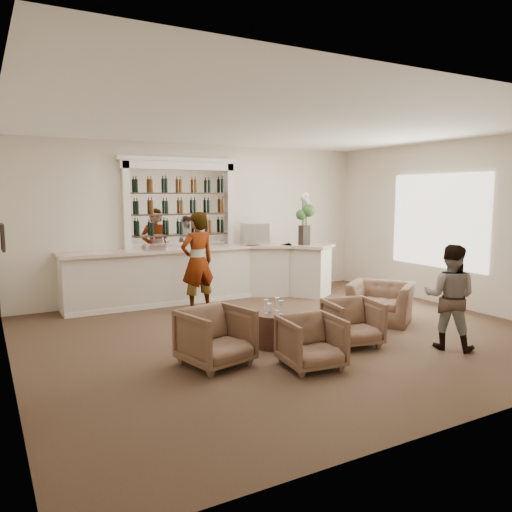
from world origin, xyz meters
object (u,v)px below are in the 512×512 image
at_px(sommelier, 197,262).
at_px(flower_vase, 305,216).
at_px(armchair_right, 353,322).
at_px(armchair_center, 311,342).
at_px(guest, 450,297).
at_px(armchair_left, 216,337).
at_px(cocktail_table, 274,329).
at_px(bar_counter, 204,274).
at_px(espresso_machine, 255,234).
at_px(armchair_far, 381,302).

bearing_deg(sommelier, flower_vase, 176.08).
bearing_deg(armchair_right, armchair_center, -144.22).
distance_m(sommelier, guest, 4.58).
bearing_deg(armchair_left, guest, -30.09).
xyz_separation_m(armchair_left, armchair_right, (2.16, -0.19, -0.04)).
xyz_separation_m(cocktail_table, armchair_left, (-1.10, -0.34, 0.13)).
bearing_deg(bar_counter, cocktail_table, -95.67).
bearing_deg(armchair_center, guest, -1.41).
bearing_deg(cocktail_table, espresso_machine, 65.40).
distance_m(bar_counter, armchair_far, 3.73).
xyz_separation_m(sommelier, flower_vase, (2.60, 0.19, 0.81)).
xyz_separation_m(bar_counter, cocktail_table, (-0.34, -3.42, -0.32)).
distance_m(armchair_left, armchair_right, 2.16).
relative_size(armchair_left, armchair_far, 0.79).
distance_m(bar_counter, cocktail_table, 3.45).
relative_size(bar_counter, armchair_center, 7.61).
distance_m(armchair_right, espresso_machine, 4.14).
xyz_separation_m(sommelier, armchair_right, (1.19, -3.14, -0.61)).
distance_m(armchair_left, armchair_far, 3.54).
distance_m(armchair_center, armchair_far, 2.78).
bearing_deg(guest, armchair_far, -41.68).
relative_size(cocktail_table, armchair_left, 0.73).
xyz_separation_m(sommelier, guest, (2.31, -3.95, -0.19)).
height_order(guest, armchair_far, guest).
bearing_deg(cocktail_table, bar_counter, 84.33).
bearing_deg(armchair_left, sommelier, 58.65).
distance_m(cocktail_table, sommelier, 2.71).
bearing_deg(bar_counter, espresso_machine, 1.34).
distance_m(cocktail_table, espresso_machine, 3.95).
relative_size(armchair_right, flower_vase, 0.68).
distance_m(armchair_far, flower_vase, 2.89).
relative_size(cocktail_table, sommelier, 0.32).
bearing_deg(sommelier, espresso_machine, -162.28).
relative_size(armchair_left, flower_vase, 0.75).
distance_m(sommelier, armchair_far, 3.47).
bearing_deg(flower_vase, armchair_left, -138.56).
bearing_deg(flower_vase, armchair_far, -91.79).
height_order(armchair_left, flower_vase, flower_vase).
bearing_deg(armchair_far, armchair_left, -115.70).
distance_m(sommelier, armchair_left, 3.16).
bearing_deg(armchair_left, cocktail_table, 3.82).
xyz_separation_m(guest, armchair_right, (-1.12, 0.80, -0.42)).
bearing_deg(armchair_right, espresso_machine, 93.75).
xyz_separation_m(bar_counter, armchair_left, (-1.44, -3.76, -0.19)).
bearing_deg(sommelier, armchair_right, 102.57).
bearing_deg(armchair_far, espresso_machine, 158.25).
relative_size(bar_counter, armchair_far, 5.38).
bearing_deg(armchair_right, guest, -24.35).
relative_size(bar_counter, armchair_right, 7.56).
xyz_separation_m(sommelier, espresso_machine, (1.71, 0.83, 0.41)).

